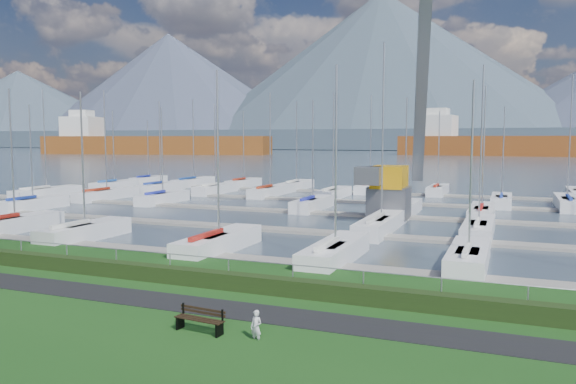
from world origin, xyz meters
The scene contains 13 objects.
path centered at (0.00, -3.00, 0.01)m, with size 160.00×2.00×0.04m, color black.
water centered at (0.00, 260.00, -0.40)m, with size 800.00×540.00×0.20m, color #3B4856.
hedge centered at (0.00, -0.40, 0.35)m, with size 80.00×0.70×0.70m, color black.
fence centered at (0.00, 0.00, 1.20)m, with size 0.04×0.04×80.00m, color #9A9EA3.
foothill centered at (0.00, 330.00, 6.00)m, with size 900.00×80.00×12.00m, color #3E4C5B.
mountains centered at (7.35, 404.62, 46.68)m, with size 1190.00×360.00×115.00m.
docks centered at (0.00, 26.00, -0.22)m, with size 90.00×41.60×0.25m.
bench_right centered at (3.85, -5.54, 0.42)m, with size 1.83×0.60×0.85m.
person centered at (5.88, -5.49, 0.55)m, with size 0.40×0.27×1.11m, color silver.
crane centered at (4.49, 25.52, 5.33)m, with size 5.62×13.22×22.35m.
cargo_ship_west centered at (-134.92, 183.69, 3.54)m, with size 101.13×36.88×21.50m.
cargo_ship_mid centered at (13.47, 217.19, 3.57)m, with size 97.84×27.65×21.50m.
sailboat_fleet centered at (-3.56, 29.24, 5.42)m, with size 73.31×49.43×13.74m.
Camera 1 is at (13.29, -21.31, 6.41)m, focal length 35.00 mm.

